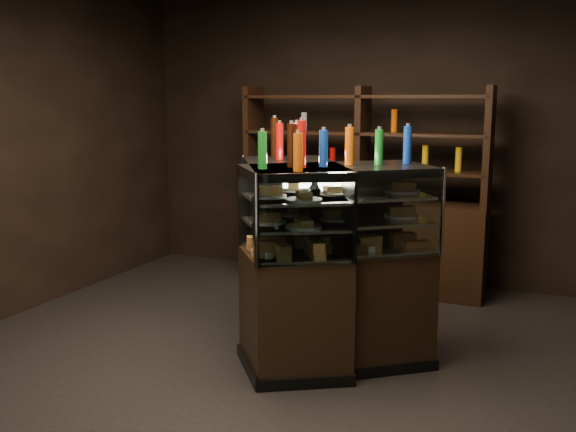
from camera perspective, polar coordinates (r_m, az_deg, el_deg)
The scene contains 7 objects.
ground at distance 4.80m, azimuth -1.43°, elevation -12.67°, with size 5.00×5.00×0.00m, color black.
room_shell at distance 4.42m, azimuth -1.54°, elevation 11.19°, with size 5.02×5.02×3.01m.
display_case at distance 4.69m, azimuth 2.31°, elevation -6.97°, with size 1.69×1.47×1.43m.
food_display at distance 4.54m, azimuth 2.34°, elevation 0.35°, with size 1.28×1.13×0.44m.
bottles_top at distance 4.49m, azimuth 2.42°, elevation 6.39°, with size 1.11×0.98×0.30m.
potted_conifer at distance 4.86m, azimuth 8.35°, elevation -6.38°, with size 0.40×0.40×0.85m.
back_shelving at distance 6.45m, azimuth 6.49°, elevation -1.07°, with size 2.43×0.43×2.00m.
Camera 1 is at (1.83, -4.02, 1.88)m, focal length 40.00 mm.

